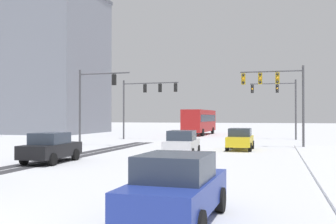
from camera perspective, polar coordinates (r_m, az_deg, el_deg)
The scene contains 12 objects.
wheel_track_left_lane at distance 23.13m, azimuth -15.17°, elevation -6.81°, with size 0.79×31.76×0.01m, color #38383D.
wheel_track_right_lane at distance 23.63m, azimuth -17.18°, elevation -6.68°, with size 0.86×31.76×0.01m, color #38383D.
traffic_signal_near_right at distance 32.27m, azimuth 15.70°, elevation 3.38°, with size 4.95×0.40×6.50m.
traffic_signal_far_left at distance 42.39m, azimuth -3.35°, elevation 2.46°, with size 6.45×0.66×6.50m.
traffic_signal_far_right at distance 44.20m, azimuth 16.01°, elevation 2.08°, with size 4.91×0.53×6.50m.
traffic_signal_near_left at distance 33.72m, azimuth -10.94°, elevation 2.49°, with size 4.76×0.48×6.50m.
car_yellow_cab_lead at distance 29.59m, azimuth 10.50°, elevation -3.90°, with size 1.86×4.12×1.62m.
car_white_second at distance 24.41m, azimuth 2.07°, elevation -4.60°, with size 2.00×4.19×1.62m.
car_black_third at distance 22.10m, azimuth -16.75°, elevation -4.98°, with size 1.98×4.18×1.62m.
car_blue_fifth at distance 9.32m, azimuth 1.26°, elevation -11.00°, with size 1.93×4.15×1.62m.
bus_oncoming at distance 53.48m, azimuth 4.63°, elevation -1.20°, with size 2.86×11.05×3.38m.
office_building_far_left_block at distance 64.23m, azimuth -19.17°, elevation 6.75°, with size 20.37×14.73×21.47m.
Camera 1 is at (7.08, -5.35, 2.49)m, focal length 41.75 mm.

